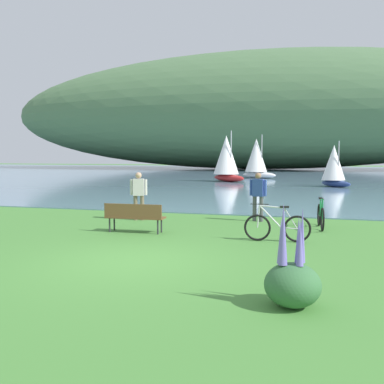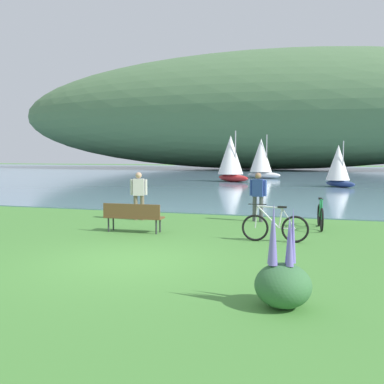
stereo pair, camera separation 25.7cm
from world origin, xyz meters
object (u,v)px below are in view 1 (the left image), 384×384
Objects in this scene: sailboat_far_off at (227,158)px; sailboat_toward_hillside at (257,158)px; bicycle_beside_path at (321,216)px; bicycle_leaning_near_bench at (277,227)px; person_on_the_grass at (139,193)px; park_bench_near_camera at (134,215)px; person_at_shoreline at (258,194)px; sailboat_nearest_to_shore at (334,165)px.

sailboat_toward_hillside is at bearing 75.12° from sailboat_far_off.
bicycle_leaning_near_bench is at bearing -114.04° from bicycle_beside_path.
sailboat_far_off reaches higher than bicycle_leaning_near_bench.
park_bench_near_camera is at bearing -70.01° from person_on_the_grass.
person_at_shoreline is 18.42m from sailboat_nearest_to_shore.
person_at_shoreline is (-2.11, 0.95, 0.58)m from bicycle_beside_path.
sailboat_far_off reaches higher than sailboat_nearest_to_shore.
sailboat_toward_hillside reaches higher than bicycle_leaning_near_bench.
sailboat_far_off is (-8.80, 4.21, 0.51)m from sailboat_nearest_to_shore.
sailboat_far_off is (-5.70, 22.36, 1.13)m from person_at_shoreline.
bicycle_leaning_near_bench and bicycle_beside_path have the same top height.
sailboat_nearest_to_shore is at bearing 80.31° from person_at_shoreline.
park_bench_near_camera is 1.03× the size of bicycle_beside_path.
sailboat_nearest_to_shore reaches higher than person_on_the_grass.
park_bench_near_camera is 22.38m from sailboat_nearest_to_shore.
sailboat_toward_hillside is at bearing 123.38° from sailboat_nearest_to_shore.
park_bench_near_camera is at bearing -156.39° from bicycle_beside_path.
bicycle_beside_path is at bearing -24.20° from person_at_shoreline.
sailboat_far_off is at bearing 104.47° from bicycle_leaning_near_bench.
sailboat_toward_hillside is 0.99× the size of sailboat_far_off.
bicycle_beside_path is 24.64m from sailboat_far_off.
person_at_shoreline is (3.25, 3.29, 0.46)m from park_bench_near_camera.
sailboat_far_off is (-7.81, 23.31, 1.71)m from bicycle_beside_path.
bicycle_beside_path is 0.40× the size of sailboat_far_off.
person_on_the_grass is 0.52× the size of sailboat_nearest_to_shore.
sailboat_toward_hillside is at bearing 101.51° from bicycle_beside_path.
bicycle_leaning_near_bench is 5.76m from person_on_the_grass.
park_bench_near_camera is 4.23m from bicycle_leaning_near_bench.
park_bench_near_camera is at bearing -106.49° from sailboat_nearest_to_shore.
person_at_shoreline reaches higher than bicycle_leaning_near_bench.
person_on_the_grass reaches higher than park_bench_near_camera.
bicycle_beside_path is (5.35, 2.34, -0.12)m from park_bench_near_camera.
person_on_the_grass is (-4.13, -0.87, 0.00)m from person_at_shoreline.
person_at_shoreline is 1.00× the size of person_on_the_grass.
bicycle_beside_path is at bearing -78.49° from sailboat_toward_hillside.
sailboat_nearest_to_shore is (3.10, 18.15, 0.62)m from person_at_shoreline.
person_on_the_grass is (-6.23, 0.08, 0.58)m from bicycle_beside_path.
person_at_shoreline is at bearing 11.90° from person_on_the_grass.
sailboat_toward_hillside is at bearing 89.69° from person_on_the_grass.
sailboat_far_off reaches higher than sailboat_toward_hillside.
sailboat_nearest_to_shore is at bearing 87.03° from bicycle_beside_path.
person_at_shoreline is 0.52× the size of sailboat_nearest_to_shore.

